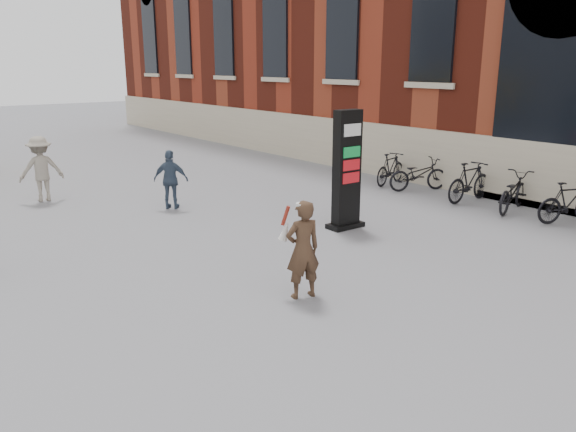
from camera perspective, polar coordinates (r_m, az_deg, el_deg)
ground at (r=9.74m, az=-3.47°, el=-7.85°), size 100.00×100.00×0.00m
info_pylon at (r=13.24m, az=5.99°, el=4.65°), size 0.91×0.47×2.80m
woman at (r=9.29m, az=1.49°, el=-3.29°), size 0.73×0.69×1.68m
pedestrian_b at (r=17.39m, az=-23.80°, el=4.40°), size 1.26×0.80×1.85m
pedestrian_c at (r=15.41m, az=-11.81°, el=3.63°), size 0.95×0.91×1.59m
bike_3 at (r=15.37m, az=26.64°, el=1.24°), size 1.78×1.16×1.04m
bike_4 at (r=16.04m, az=21.87°, el=2.29°), size 2.08×1.13×1.04m
bike_5 at (r=16.72m, az=17.97°, el=3.33°), size 1.91×0.56×1.14m
bike_6 at (r=17.79m, az=13.08°, el=4.14°), size 2.03×1.36×1.01m
bike_7 at (r=18.51m, az=10.37°, el=4.75°), size 1.79×0.87×1.04m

